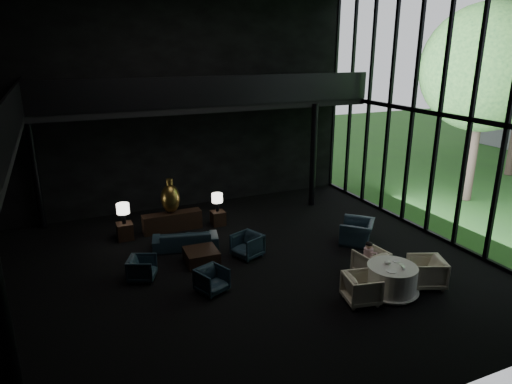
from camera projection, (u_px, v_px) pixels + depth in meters
name	position (u px, v px, depth m)	size (l,w,h in m)	color
floor	(236.00, 270.00, 12.89)	(14.00, 12.00, 0.02)	black
wall_back	(176.00, 104.00, 16.90)	(14.00, 0.04, 8.00)	black
wall_front	(387.00, 197.00, 6.44)	(14.00, 0.04, 8.00)	black
curtain_wall	(440.00, 114.00, 14.34)	(0.20, 12.00, 8.00)	black
mezzanine_back	(210.00, 106.00, 16.42)	(12.00, 2.00, 0.25)	black
railing_left	(11.00, 118.00, 9.57)	(0.06, 12.00, 1.00)	black
railing_back	(219.00, 91.00, 15.36)	(12.00, 0.06, 1.00)	black
column_nw	(35.00, 172.00, 15.33)	(0.24, 0.24, 4.00)	black
column_ne	(313.00, 156.00, 17.61)	(0.24, 0.24, 4.00)	black
tree_near	(485.00, 69.00, 17.26)	(4.80, 4.80, 7.65)	#382D23
console	(172.00, 222.00, 15.59)	(2.00, 0.45, 0.64)	black
bronze_urn	(170.00, 198.00, 15.40)	(0.63, 0.63, 1.18)	olive
side_table_left	(125.00, 231.00, 14.89)	(0.50, 0.50, 0.55)	black
table_lamp_left	(123.00, 209.00, 14.65)	(0.41, 0.41, 0.68)	black
side_table_right	(218.00, 218.00, 16.09)	(0.46, 0.46, 0.50)	black
table_lamp_right	(217.00, 199.00, 15.90)	(0.38, 0.38, 0.64)	black
sofa	(185.00, 237.00, 14.17)	(1.94, 0.57, 0.76)	#1E2B33
lounge_armchair_west	(142.00, 268.00, 12.29)	(0.64, 0.60, 0.66)	#1A2431
lounge_armchair_east	(247.00, 244.00, 13.61)	(0.78, 0.73, 0.81)	black
lounge_armchair_south	(212.00, 280.00, 11.67)	(0.64, 0.60, 0.66)	#203949
window_armchair	(357.00, 227.00, 14.56)	(1.19, 0.77, 1.04)	black
coffee_table	(201.00, 256.00, 13.26)	(0.93, 0.93, 0.41)	black
dining_table	(391.00, 281.00, 11.62)	(1.42, 1.42, 0.75)	white
dining_chair_north	(371.00, 261.00, 12.52)	(0.80, 0.75, 0.83)	beige
dining_chair_east	(427.00, 269.00, 11.92)	(0.94, 0.88, 0.96)	beige
dining_chair_west	(362.00, 286.00, 11.15)	(0.84, 0.79, 0.87)	beige
child	(368.00, 251.00, 12.38)	(0.26, 0.26, 0.56)	#D3A6B3
plate_a	(392.00, 271.00, 11.22)	(0.25, 0.25, 0.02)	white
plate_b	(396.00, 261.00, 11.74)	(0.20, 0.20, 0.01)	white
saucer	(402.00, 265.00, 11.55)	(0.14, 0.14, 0.01)	white
coffee_cup	(403.00, 266.00, 11.39)	(0.09, 0.09, 0.06)	white
cereal_bowl	(388.00, 263.00, 11.59)	(0.16, 0.16, 0.08)	white
cream_pot	(403.00, 268.00, 11.29)	(0.07, 0.07, 0.08)	#99999E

